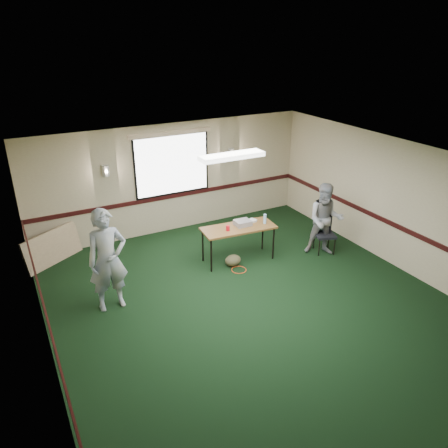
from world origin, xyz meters
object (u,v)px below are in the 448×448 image
projector (243,223)px  conference_chair (324,230)px  folding_table (238,230)px  person_right (325,220)px  person_left (108,260)px

projector → conference_chair: 1.94m
folding_table → projector: 0.18m
conference_chair → person_right: size_ratio=0.53×
conference_chair → person_left: (-4.88, 0.05, 0.45)m
folding_table → person_left: size_ratio=0.85×
conference_chair → person_left: person_left is taller
folding_table → person_left: bearing=-166.0°
folding_table → projector: projector is taller
projector → person_right: 1.86m
person_left → person_right: person_left is taller
projector → person_right: person_right is taller
folding_table → person_right: bearing=-13.1°
person_left → conference_chair: bearing=-1.8°
person_left → folding_table: bearing=7.6°
folding_table → person_right: 1.96m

